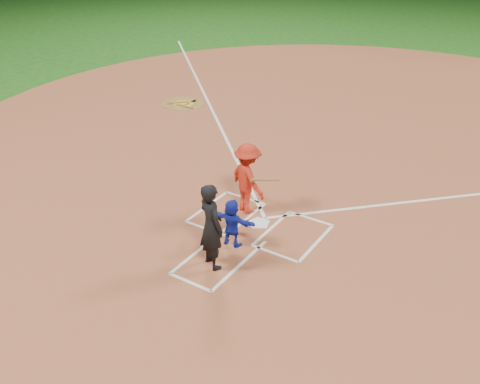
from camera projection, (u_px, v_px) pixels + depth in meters
The scene contains 13 objects.
ground at pixel (259, 224), 13.32m from camera, with size 120.00×120.00×0.00m, color #195014.
home_plate_dirt at pixel (352, 143), 17.74m from camera, with size 28.00×28.00×0.01m, color brown.
home_plate at pixel (259, 223), 13.31m from camera, with size 0.60×0.60×0.02m, color white.
on_deck_circle at pixel (184, 103), 21.23m from camera, with size 1.70×1.70×0.01m, color brown.
on_deck_logo at pixel (184, 103), 21.22m from camera, with size 0.80×0.80×0.00m, color gold.
on_deck_bat_a at pixel (190, 101), 21.32m from camera, with size 0.06×0.06×0.84m, color #AA803E.
on_deck_bat_b at pixel (178, 102), 21.23m from camera, with size 0.06×0.06×0.84m, color brown.
on_deck_bat_c at pixel (185, 106), 20.84m from camera, with size 0.06×0.06×0.84m, color olive.
bat_weight_donut at pixel (194, 101), 21.41m from camera, with size 0.19×0.19×0.05m, color black.
catcher at pixel (232, 223), 12.24m from camera, with size 1.09×0.35×1.17m, color #1525AC.
umpire at pixel (211, 226), 11.34m from camera, with size 0.73×0.48×2.00m, color black.
chalk_markings at pixel (344, 151), 17.21m from camera, with size 28.35×17.32×0.01m.
batter_at_plate at pixel (248, 179), 13.42m from camera, with size 1.50×1.11×1.87m.
Camera 1 is at (5.76, -9.76, 7.07)m, focal length 40.00 mm.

